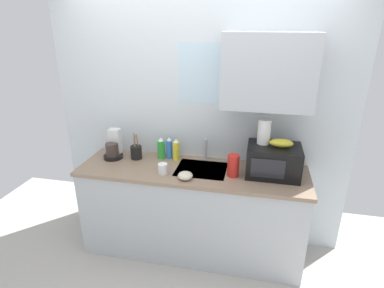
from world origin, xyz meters
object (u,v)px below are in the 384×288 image
paper_towel_roll (264,132)px  small_bowl (185,176)px  dish_soap_bottle_yellow (176,150)px  coffee_maker (114,147)px  mug_white (163,169)px  cereal_canister (233,166)px  microwave (273,161)px  dish_soap_bottle_blue (169,148)px  dish_soap_bottle_green (161,148)px  utensil_crock (136,152)px  banana_bunch (281,143)px

paper_towel_roll → small_bowl: size_ratio=1.69×
dish_soap_bottle_yellow → small_bowl: (0.18, -0.37, -0.07)m
coffee_maker → small_bowl: bearing=-21.0°
coffee_maker → mug_white: (0.58, -0.25, -0.06)m
cereal_canister → microwave: bearing=16.2°
small_bowl → dish_soap_bottle_blue: bearing=122.6°
dish_soap_bottle_blue → small_bowl: (0.26, -0.40, -0.07)m
dish_soap_bottle_yellow → coffee_maker: bearing=-173.9°
coffee_maker → dish_soap_bottle_blue: bearing=9.6°
paper_towel_roll → small_bowl: (-0.64, -0.30, -0.35)m
coffee_maker → dish_soap_bottle_green: 0.47m
coffee_maker → mug_white: coffee_maker is taller
dish_soap_bottle_blue → small_bowl: bearing=-57.4°
microwave → dish_soap_bottle_blue: (-0.99, 0.15, -0.03)m
utensil_crock → dish_soap_bottle_green: bearing=14.7°
mug_white → dish_soap_bottle_blue: bearing=96.1°
coffee_maker → banana_bunch: bearing=-2.1°
banana_bunch → paper_towel_roll: (-0.15, 0.05, 0.08)m
microwave → dish_soap_bottle_green: 1.08m
dish_soap_bottle_yellow → paper_towel_roll: bearing=-5.2°
microwave → coffee_maker: size_ratio=1.64×
cereal_canister → small_bowl: (-0.40, -0.15, -0.07)m
microwave → banana_bunch: 0.18m
banana_bunch → cereal_canister: banana_bunch is taller
small_bowl → paper_towel_roll: bearing=25.3°
utensil_crock → dish_soap_bottle_yellow: bearing=7.9°
paper_towel_roll → mug_white: size_ratio=2.32×
banana_bunch → small_bowl: banana_bunch is taller
cereal_canister → mug_white: (-0.62, -0.09, -0.05)m
banana_bunch → mug_white: (-1.01, -0.19, -0.26)m
coffee_maker → mug_white: bearing=-23.1°
banana_bunch → cereal_canister: (-0.39, -0.10, -0.21)m
dish_soap_bottle_yellow → mug_white: (-0.04, -0.31, -0.06)m
microwave → utensil_crock: 1.31m
dish_soap_bottle_yellow → dish_soap_bottle_green: dish_soap_bottle_yellow is taller
paper_towel_roll → coffee_maker: (-1.44, 0.01, -0.28)m
paper_towel_roll → cereal_canister: size_ratio=1.11×
coffee_maker → mug_white: size_ratio=2.95×
banana_bunch → utensil_crock: 1.38m
microwave → small_bowl: (-0.74, -0.25, -0.10)m
microwave → cereal_canister: microwave is taller
banana_bunch → dish_soap_bottle_green: banana_bunch is taller
cereal_canister → utensil_crock: (-0.97, 0.17, -0.03)m
small_bowl → utensil_crock: bearing=150.9°
paper_towel_roll → dish_soap_bottle_yellow: paper_towel_roll is taller
coffee_maker → dish_soap_bottle_green: coffee_maker is taller
banana_bunch → dish_soap_bottle_yellow: 0.99m
coffee_maker → utensil_crock: size_ratio=1.04×
cereal_canister → mug_white: bearing=-171.7°
mug_white → banana_bunch: bearing=10.7°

